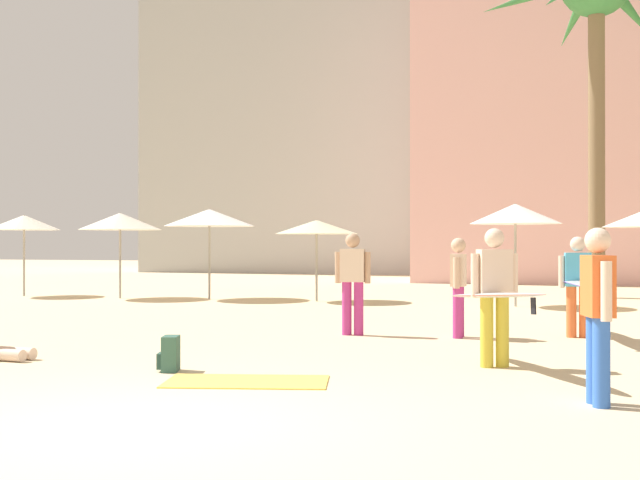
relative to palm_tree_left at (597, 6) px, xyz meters
name	(u,v)px	position (x,y,z in m)	size (l,w,h in m)	color
ground	(144,425)	(-4.28, -18.00, -8.25)	(120.00, 120.00, 0.00)	beige
palm_tree_left	(597,6)	(0.00, 0.00, 0.00)	(6.27, 5.74, 10.02)	brown
cafe_umbrella_2	(317,227)	(-7.16, -3.67, -6.29)	(2.21, 2.21, 2.14)	gray
cafe_umbrella_3	(24,223)	(-15.92, -4.09, -6.11)	(2.03, 2.03, 2.35)	gray
cafe_umbrella_4	(515,214)	(-2.03, -3.97, -6.01)	(2.21, 2.21, 2.49)	gray
cafe_umbrella_5	(209,218)	(-10.22, -3.72, -6.01)	(2.49, 2.49, 2.47)	gray
cafe_umbrella_6	(120,221)	(-12.73, -4.15, -6.11)	(2.28, 2.28, 2.38)	gray
beach_towel	(247,381)	(-4.24, -15.80, -8.24)	(1.77, 0.89, 0.01)	#F4CC4C
backpack	(170,354)	(-5.40, -15.37, -8.04)	(0.30, 0.34, 0.42)	#33594B
person_mid_center	(494,293)	(-1.73, -14.03, -7.32)	(1.55, 2.60, 1.71)	gold
person_far_right	(578,282)	(-0.70, -10.46, -7.35)	(0.84, 2.96, 1.63)	orange
person_far_left	(353,279)	(-4.27, -11.05, -7.32)	(0.61, 0.26, 1.69)	#B7337F
person_near_left	(458,283)	(-2.55, -10.91, -7.37)	(0.24, 0.60, 1.61)	#B7337F
person_near_right	(598,308)	(-0.62, -16.03, -7.33)	(0.31, 0.61, 1.67)	blue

